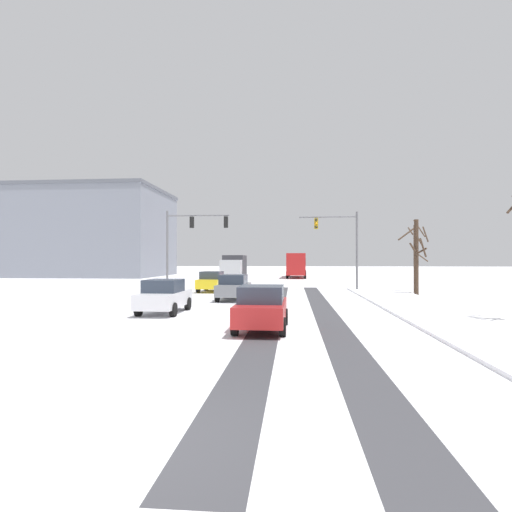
# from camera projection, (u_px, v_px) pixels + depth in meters

# --- Properties ---
(ground_plane) EXTENTS (300.00, 300.00, 0.00)m
(ground_plane) POSITION_uv_depth(u_px,v_px,m) (120.00, 440.00, 6.03)
(ground_plane) COLOR white
(wheel_track_left_lane) EXTENTS (1.15, 34.60, 0.01)m
(wheel_track_left_lane) POSITION_uv_depth(u_px,v_px,m) (323.00, 310.00, 21.34)
(wheel_track_left_lane) COLOR #424247
(wheel_track_left_lane) RESTS_ON ground
(wheel_track_right_lane) EXTENTS (1.11, 34.60, 0.01)m
(wheel_track_right_lane) POSITION_uv_depth(u_px,v_px,m) (273.00, 310.00, 21.57)
(wheel_track_right_lane) COLOR #424247
(wheel_track_right_lane) RESTS_ON ground
(sidewalk_kerb_right) EXTENTS (4.00, 34.60, 0.12)m
(sidewalk_kerb_right) POSITION_uv_depth(u_px,v_px,m) (438.00, 314.00, 19.32)
(sidewalk_kerb_right) COLOR white
(sidewalk_kerb_right) RESTS_ON ground
(traffic_signal_near_left) EXTENTS (5.12, 0.41, 6.50)m
(traffic_signal_near_left) POSITION_uv_depth(u_px,v_px,m) (189.00, 234.00, 33.97)
(traffic_signal_near_left) COLOR slate
(traffic_signal_near_left) RESTS_ON ground
(traffic_signal_near_right) EXTENTS (4.83, 0.39, 6.50)m
(traffic_signal_near_right) POSITION_uv_depth(u_px,v_px,m) (341.00, 238.00, 34.86)
(traffic_signal_near_right) COLOR slate
(traffic_signal_near_right) RESTS_ON ground
(car_yellow_cab_lead) EXTENTS (1.97, 4.17, 1.62)m
(car_yellow_cab_lead) POSITION_uv_depth(u_px,v_px,m) (212.00, 281.00, 33.67)
(car_yellow_cab_lead) COLOR yellow
(car_yellow_cab_lead) RESTS_ON ground
(car_grey_second) EXTENTS (1.92, 4.15, 1.62)m
(car_grey_second) POSITION_uv_depth(u_px,v_px,m) (234.00, 287.00, 26.71)
(car_grey_second) COLOR slate
(car_grey_second) RESTS_ON ground
(car_white_third) EXTENTS (1.86, 4.11, 1.62)m
(car_white_third) POSITION_uv_depth(u_px,v_px,m) (164.00, 296.00, 20.25)
(car_white_third) COLOR silver
(car_white_third) RESTS_ON ground
(car_red_fourth) EXTENTS (1.87, 4.12, 1.62)m
(car_red_fourth) POSITION_uv_depth(u_px,v_px,m) (262.00, 308.00, 15.43)
(car_red_fourth) COLOR red
(car_red_fourth) RESTS_ON ground
(bus_oncoming) EXTENTS (2.89, 11.06, 3.38)m
(bus_oncoming) POSITION_uv_depth(u_px,v_px,m) (297.00, 263.00, 59.99)
(bus_oncoming) COLOR #B21E1E
(bus_oncoming) RESTS_ON ground
(box_truck_delivery) EXTENTS (2.47, 7.46, 3.02)m
(box_truck_delivery) POSITION_uv_depth(u_px,v_px,m) (234.00, 268.00, 45.96)
(box_truck_delivery) COLOR #B7BABF
(box_truck_delivery) RESTS_ON ground
(bare_tree_sidewalk_mid) EXTENTS (2.21, 2.21, 5.47)m
(bare_tree_sidewalk_mid) POSITION_uv_depth(u_px,v_px,m) (416.00, 255.00, 30.59)
(bare_tree_sidewalk_mid) COLOR #423023
(bare_tree_sidewalk_mid) RESTS_ON ground
(bare_tree_sidewalk_far) EXTENTS (1.37, 1.24, 5.60)m
(bare_tree_sidewalk_far) POSITION_uv_depth(u_px,v_px,m) (416.00, 257.00, 32.79)
(bare_tree_sidewalk_far) COLOR #4C3828
(bare_tree_sidewalk_far) RESTS_ON ground
(office_building_far_left_block) EXTENTS (22.48, 17.85, 13.32)m
(office_building_far_left_block) POSITION_uv_depth(u_px,v_px,m) (92.00, 233.00, 65.63)
(office_building_far_left_block) COLOR gray
(office_building_far_left_block) RESTS_ON ground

